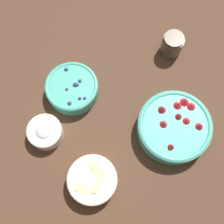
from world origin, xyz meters
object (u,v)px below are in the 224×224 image
bowl_strawberries (174,127)px  jar_chocolate (172,45)px  bowl_bananas (92,180)px  bowl_blueberries (72,88)px  bowl_cream (45,132)px

bowl_strawberries → jar_chocolate: (0.14, 0.27, -0.00)m
bowl_bananas → bowl_blueberries: bearing=78.6°
bowl_cream → bowl_blueberries: bearing=36.4°
bowl_bananas → bowl_cream: bearing=110.3°
bowl_strawberries → bowl_cream: size_ratio=2.10×
bowl_blueberries → bowl_cream: bowl_blueberries is taller
bowl_cream → jar_chocolate: size_ratio=1.34×
bowl_strawberries → bowl_cream: 0.42m
bowl_cream → bowl_bananas: bearing=-69.7°
bowl_cream → bowl_strawberries: bearing=-23.2°
bowl_strawberries → bowl_bananas: bowl_strawberries is taller
bowl_blueberries → bowl_bananas: size_ratio=1.16×
jar_chocolate → bowl_strawberries: bearing=-117.4°
bowl_blueberries → jar_chocolate: 0.39m
bowl_strawberries → bowl_cream: bearing=156.8°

